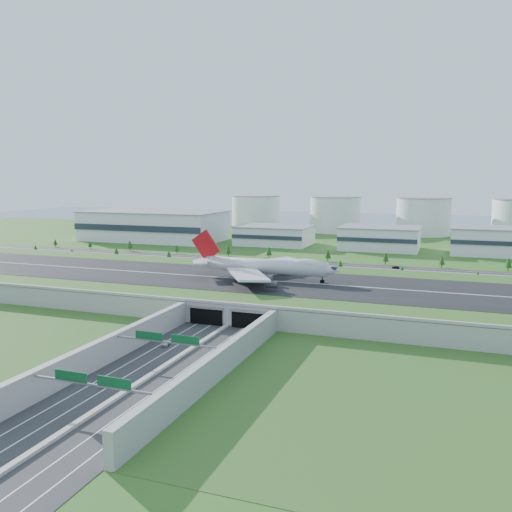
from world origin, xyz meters
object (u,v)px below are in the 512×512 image
(fuel_tank_a, at_px, (256,213))
(car_4, at_px, (126,256))
(car_1, at_px, (103,383))
(car_3, at_px, (117,429))
(boeing_747, at_px, (264,266))
(car_5, at_px, (396,267))
(car_2, at_px, (229,342))
(car_0, at_px, (166,343))
(car_7, at_px, (305,263))

(fuel_tank_a, relative_size, car_4, 11.63)
(car_1, distance_m, car_3, 28.53)
(boeing_747, height_order, car_5, boeing_747)
(car_1, distance_m, car_4, 239.48)
(car_2, relative_size, car_5, 1.30)
(car_5, bearing_deg, boeing_747, -29.21)
(car_0, xyz_separation_m, car_1, (1.31, -36.22, -0.18))
(car_1, height_order, car_5, car_5)
(fuel_tank_a, xyz_separation_m, car_0, (110.24, -388.51, -16.53))
(car_3, height_order, car_5, car_3)
(car_3, bearing_deg, car_4, -70.35)
(boeing_747, distance_m, car_5, 112.13)
(car_0, distance_m, car_1, 36.25)
(fuel_tank_a, relative_size, car_2, 8.25)
(car_4, bearing_deg, car_5, -70.15)
(car_3, distance_m, car_4, 267.66)
(car_4, bearing_deg, fuel_tank_a, 11.39)
(car_4, distance_m, car_5, 181.57)
(fuel_tank_a, height_order, boeing_747, fuel_tank_a)
(fuel_tank_a, relative_size, car_0, 10.06)
(car_0, distance_m, car_2, 20.77)
(car_1, bearing_deg, car_5, 66.43)
(car_4, distance_m, car_7, 125.19)
(fuel_tank_a, xyz_separation_m, car_3, (130.47, -446.09, -16.56))
(car_1, xyz_separation_m, car_5, (54.13, 217.40, 0.11))
(fuel_tank_a, xyz_separation_m, car_5, (165.69, -207.33, -16.61))
(car_4, height_order, car_5, car_5)
(boeing_747, height_order, car_4, boeing_747)
(car_2, height_order, car_4, car_2)
(car_7, bearing_deg, car_0, -3.85)
(car_0, bearing_deg, car_1, -98.85)
(car_5, bearing_deg, car_3, -11.10)
(car_1, relative_size, car_5, 0.86)
(car_0, xyz_separation_m, car_7, (-1.04, 179.82, -0.18))
(car_3, xyz_separation_m, car_7, (-21.27, 237.41, -0.15))
(car_4, bearing_deg, car_2, -122.31)
(fuel_tank_a, distance_m, car_7, 236.12)
(car_2, distance_m, car_7, 172.80)
(car_2, bearing_deg, car_0, 23.62)
(car_0, distance_m, car_4, 208.84)
(boeing_747, relative_size, car_5, 15.61)
(car_1, distance_m, car_2, 47.84)
(boeing_747, distance_m, car_7, 99.43)
(car_3, relative_size, car_5, 1.21)
(boeing_747, height_order, car_3, boeing_747)
(fuel_tank_a, distance_m, car_5, 265.92)
(car_5, relative_size, car_7, 1.02)
(boeing_747, xyz_separation_m, car_1, (-4.47, -117.78, -13.59))
(fuel_tank_a, bearing_deg, car_0, -74.16)
(car_0, bearing_deg, car_3, -81.57)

